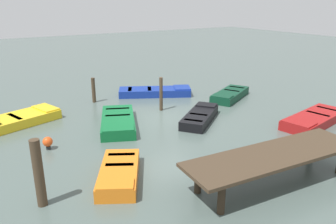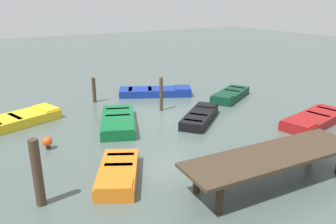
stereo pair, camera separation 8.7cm
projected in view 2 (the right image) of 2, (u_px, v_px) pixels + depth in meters
ground_plane at (168, 119)px, 15.25m from camera, size 80.00×80.00×0.00m
dock_segment at (273, 157)px, 9.72m from camera, size 5.78×2.01×0.95m
rowboat_yellow at (21, 118)px, 14.71m from camera, size 3.46×2.38×0.46m
rowboat_green at (118, 121)px, 14.37m from camera, size 2.62×3.74×0.46m
rowboat_dark_green at (230, 95)px, 18.37m from camera, size 3.27×2.44×0.46m
rowboat_blue at (156, 92)px, 19.00m from camera, size 4.12×2.94×0.46m
rowboat_red at (314, 119)px, 14.60m from camera, size 3.94×2.00×0.46m
rowboat_black at (200, 116)px, 14.96m from camera, size 2.97×2.63×0.46m
rowboat_orange at (118, 173)px, 10.08m from camera, size 2.24×2.81×0.46m
mooring_piling_far_left at (94, 90)px, 17.62m from camera, size 0.19×0.19×1.31m
mooring_piling_near_left at (161, 94)px, 16.23m from camera, size 0.17×0.17×1.65m
mooring_piling_far_right at (37, 173)px, 8.62m from camera, size 0.26×0.26×1.88m
marker_buoy at (47, 142)px, 12.13m from camera, size 0.36×0.36×0.48m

